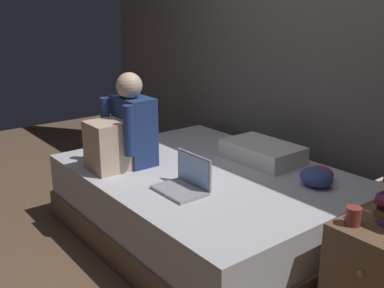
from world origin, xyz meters
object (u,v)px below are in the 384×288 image
(bed, at_px, (206,203))
(clothes_pile, at_px, (318,176))
(nightstand, at_px, (383,280))
(mug, at_px, (353,216))
(person_sitting, at_px, (124,132))
(laptop, at_px, (185,182))
(pillow, at_px, (262,152))

(bed, distance_m, clothes_pile, 0.80)
(nightstand, relative_size, mug, 6.43)
(person_sitting, height_order, laptop, person_sitting)
(person_sitting, distance_m, pillow, 1.01)
(nightstand, bearing_deg, person_sitting, -165.39)
(nightstand, height_order, laptop, laptop)
(bed, height_order, clothes_pile, clothes_pile)
(nightstand, bearing_deg, bed, -177.66)
(nightstand, bearing_deg, pillow, 161.76)
(person_sitting, xyz_separation_m, laptop, (0.61, 0.07, -0.20))
(laptop, distance_m, pillow, 0.78)
(laptop, bearing_deg, person_sitting, -173.57)
(nightstand, height_order, mug, mug)
(bed, relative_size, mug, 22.22)
(mug, bearing_deg, person_sitting, -168.32)
(bed, height_order, nightstand, nightstand)
(bed, xyz_separation_m, pillow, (0.10, 0.45, 0.32))
(bed, bearing_deg, clothes_pile, 32.38)
(pillow, xyz_separation_m, clothes_pile, (0.53, -0.05, -0.01))
(bed, bearing_deg, nightstand, 2.34)
(person_sitting, bearing_deg, laptop, 6.43)
(mug, bearing_deg, clothes_pile, 139.64)
(laptop, height_order, mug, laptop)
(bed, bearing_deg, laptop, -59.87)
(bed, bearing_deg, person_sitting, -136.87)
(person_sitting, height_order, mug, person_sitting)
(bed, xyz_separation_m, person_sitting, (-0.42, -0.40, 0.50))
(bed, distance_m, mug, 1.23)
(bed, xyz_separation_m, nightstand, (1.30, 0.05, 0.04))
(clothes_pile, bearing_deg, person_sitting, -142.90)
(pillow, distance_m, clothes_pile, 0.53)
(person_sitting, xyz_separation_m, pillow, (0.52, 0.85, -0.19))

